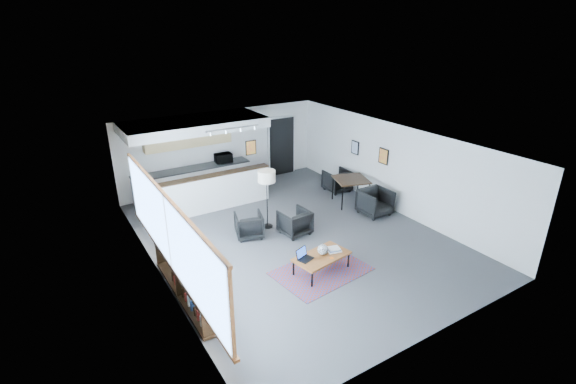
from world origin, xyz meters
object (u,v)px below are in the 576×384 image
dining_table (351,181)px  book_stack (334,249)px  dining_chair_far (337,181)px  dining_chair_near (375,203)px  coffee_table (322,257)px  microwave (223,157)px  ceramic_pot (323,250)px  floor_lamp (267,178)px  laptop (303,256)px  armchair_right (295,221)px  armchair_left (249,224)px

dining_table → book_stack: bearing=-135.5°
dining_chair_far → dining_chair_near: bearing=85.8°
coffee_table → book_stack: (0.35, 0.01, 0.08)m
coffee_table → microwave: size_ratio=2.51×
ceramic_pot → floor_lamp: bearing=89.9°
laptop → ceramic_pot: (0.47, -0.08, 0.05)m
armchair_right → microwave: microwave is taller
laptop → dining_table: dining_table is taller
book_stack → armchair_right: 1.85m
coffee_table → microwave: 5.93m
armchair_left → dining_chair_near: 3.84m
laptop → microwave: 5.85m
laptop → dining_chair_near: dining_chair_near is taller
floor_lamp → ceramic_pot: bearing=-90.1°
dining_chair_near → dining_chair_far: size_ratio=1.06×
coffee_table → dining_chair_far: size_ratio=2.04×
dining_table → laptop: bearing=-143.7°
ceramic_pot → book_stack: bearing=-3.6°
armchair_right → dining_chair_near: bearing=171.0°
armchair_left → microwave: size_ratio=1.30×
dining_table → dining_chair_far: size_ratio=1.80×
ceramic_pot → armchair_right: 1.88m
microwave → dining_table: bearing=-45.4°
laptop → dining_table: bearing=16.6°
floor_lamp → dining_chair_far: floor_lamp is taller
ceramic_pot → microwave: (0.18, 5.86, 0.58)m
ceramic_pot → floor_lamp: (0.00, 2.57, 0.90)m
ceramic_pot → book_stack: 0.31m
armchair_left → floor_lamp: size_ratio=0.43×
laptop → floor_lamp: (0.48, 2.49, 0.95)m
ceramic_pot → armchair_right: armchair_right is taller
dining_chair_far → microwave: (-3.11, 2.19, 0.78)m
ceramic_pot → microwave: size_ratio=0.44×
coffee_table → armchair_left: armchair_left is taller
laptop → dining_table: size_ratio=0.34×
dining_chair_near → book_stack: bearing=-150.8°
dining_table → microwave: microwave is taller
book_stack → armchair_left: (-0.98, 2.36, -0.10)m
armchair_left → dining_chair_far: size_ratio=1.06×
coffee_table → dining_chair_near: 3.54m
book_stack → microwave: bearing=91.2°
armchair_left → book_stack: bearing=129.5°
dining_table → dining_chair_near: (0.09, -1.01, -0.38)m
dining_chair_near → dining_chair_far: 2.07m
book_stack → floor_lamp: floor_lamp is taller
dining_chair_near → microwave: microwave is taller
armchair_left → dining_chair_near: bearing=-174.2°
armchair_right → dining_chair_near: (2.67, -0.22, -0.01)m
armchair_right → coffee_table: bearing=71.6°
dining_chair_far → coffee_table: bearing=49.3°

